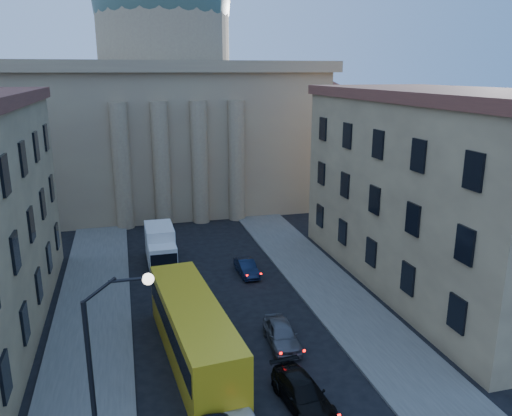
{
  "coord_description": "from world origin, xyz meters",
  "views": [
    {
      "loc": [
        -5.75,
        -9.26,
        15.9
      ],
      "look_at": [
        1.7,
        18.56,
        8.0
      ],
      "focal_mm": 35.0,
      "sensor_mm": 36.0,
      "label": 1
    }
  ],
  "objects": [
    {
      "name": "sidewalk_left",
      "position": [
        -8.5,
        18.0,
        0.07
      ],
      "size": [
        5.0,
        60.0,
        0.15
      ],
      "primitive_type": "cube",
      "color": "#53514C",
      "rests_on": "ground"
    },
    {
      "name": "building_right",
      "position": [
        17.0,
        22.0,
        7.42
      ],
      "size": [
        11.6,
        26.6,
        14.7
      ],
      "color": "tan",
      "rests_on": "ground"
    },
    {
      "name": "car_right_mid",
      "position": [
        1.93,
        10.56,
        0.68
      ],
      "size": [
        2.42,
        4.88,
        1.36
      ],
      "primitive_type": "imported",
      "rotation": [
        0.0,
        0.0,
        0.11
      ],
      "color": "black",
      "rests_on": "ground"
    },
    {
      "name": "sidewalk_right",
      "position": [
        8.5,
        18.0,
        0.07
      ],
      "size": [
        5.0,
        60.0,
        0.15
      ],
      "primitive_type": "cube",
      "color": "#53514C",
      "rests_on": "ground"
    },
    {
      "name": "car_right_distant",
      "position": [
        3.22,
        27.2,
        0.61
      ],
      "size": [
        1.41,
        3.74,
        1.22
      ],
      "primitive_type": "imported",
      "rotation": [
        0.0,
        0.0,
        0.03
      ],
      "color": "black",
      "rests_on": "ground"
    },
    {
      "name": "box_truck",
      "position": [
        -3.25,
        31.29,
        1.5
      ],
      "size": [
        2.33,
        5.78,
        3.17
      ],
      "rotation": [
        0.0,
        0.0,
        0.01
      ],
      "color": "white",
      "rests_on": "ground"
    },
    {
      "name": "street_lamp",
      "position": [
        -6.97,
        8.0,
        5.29
      ],
      "size": [
        2.62,
        0.44,
        8.83
      ],
      "color": "black",
      "rests_on": "ground"
    },
    {
      "name": "car_left_mid",
      "position": [
        -1.86,
        10.88,
        0.66
      ],
      "size": [
        2.21,
        4.76,
        1.32
      ],
      "primitive_type": "imported",
      "rotation": [
        0.0,
        0.0,
        -0.0
      ],
      "color": "white",
      "rests_on": "ground"
    },
    {
      "name": "city_bus",
      "position": [
        -2.64,
        16.06,
        1.88
      ],
      "size": [
        3.88,
        12.58,
        3.49
      ],
      "rotation": [
        0.0,
        0.0,
        0.09
      ],
      "color": "gold",
      "rests_on": "ground"
    },
    {
      "name": "church",
      "position": [
        0.0,
        55.47,
        11.88
      ],
      "size": [
        68.02,
        28.76,
        36.6
      ],
      "color": "#92755A",
      "rests_on": "ground"
    },
    {
      "name": "car_right_far",
      "position": [
        2.66,
        16.21,
        0.72
      ],
      "size": [
        2.0,
        4.36,
        1.45
      ],
      "primitive_type": "imported",
      "rotation": [
        0.0,
        0.0,
        -0.07
      ],
      "color": "#525257",
      "rests_on": "ground"
    }
  ]
}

